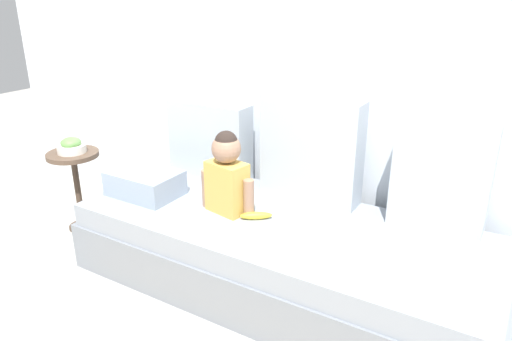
# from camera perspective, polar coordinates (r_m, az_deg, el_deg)

# --- Properties ---
(ground_plane) EXTENTS (12.00, 12.00, 0.00)m
(ground_plane) POSITION_cam_1_polar(r_m,az_deg,el_deg) (2.70, 2.85, -13.61)
(ground_plane) COLOR #B2ADA3
(back_wall) EXTENTS (5.44, 0.10, 2.50)m
(back_wall) POSITION_cam_1_polar(r_m,az_deg,el_deg) (2.75, 9.18, 14.84)
(back_wall) COLOR silver
(back_wall) RESTS_ON ground
(couch) EXTENTS (2.24, 0.88, 0.40)m
(couch) POSITION_cam_1_polar(r_m,az_deg,el_deg) (2.59, 2.93, -10.01)
(couch) COLOR gray
(couch) RESTS_ON ground
(throw_pillow_left) EXTENTS (0.54, 0.16, 0.48)m
(throw_pillow_left) POSITION_cam_1_polar(r_m,az_deg,el_deg) (3.02, -5.50, 3.71)
(throw_pillow_left) COLOR #B2BCC6
(throw_pillow_left) RESTS_ON couch
(throw_pillow_center) EXTENTS (0.57, 0.16, 0.58)m
(throw_pillow_center) POSITION_cam_1_polar(r_m,az_deg,el_deg) (2.66, 6.59, 2.51)
(throw_pillow_center) COLOR #B2BCC6
(throw_pillow_center) RESTS_ON couch
(throw_pillow_right) EXTENTS (0.45, 0.16, 0.57)m
(throw_pillow_right) POSITION_cam_1_polar(r_m,az_deg,el_deg) (2.48, 21.26, -0.46)
(throw_pillow_right) COLOR #B2BCC6
(throw_pillow_right) RESTS_ON couch
(toddler) EXTENTS (0.33, 0.17, 0.45)m
(toddler) POSITION_cam_1_polar(r_m,az_deg,el_deg) (2.51, -3.51, -0.31)
(toddler) COLOR gold
(toddler) RESTS_ON couch
(banana) EXTENTS (0.16, 0.13, 0.04)m
(banana) POSITION_cam_1_polar(r_m,az_deg,el_deg) (2.50, 0.03, -5.40)
(banana) COLOR yellow
(banana) RESTS_ON couch
(folded_blanket) EXTENTS (0.40, 0.28, 0.14)m
(folded_blanket) POSITION_cam_1_polar(r_m,az_deg,el_deg) (2.84, -13.11, -1.46)
(folded_blanket) COLOR #8E9EB2
(folded_blanket) RESTS_ON couch
(side_table) EXTENTS (0.33, 0.33, 0.54)m
(side_table) POSITION_cam_1_polar(r_m,az_deg,el_deg) (3.33, -20.77, -0.14)
(side_table) COLOR brown
(side_table) RESTS_ON ground
(fruit_bowl) EXTENTS (0.18, 0.18, 0.10)m
(fruit_bowl) POSITION_cam_1_polar(r_m,az_deg,el_deg) (3.27, -21.17, 2.72)
(fruit_bowl) COLOR silver
(fruit_bowl) RESTS_ON side_table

